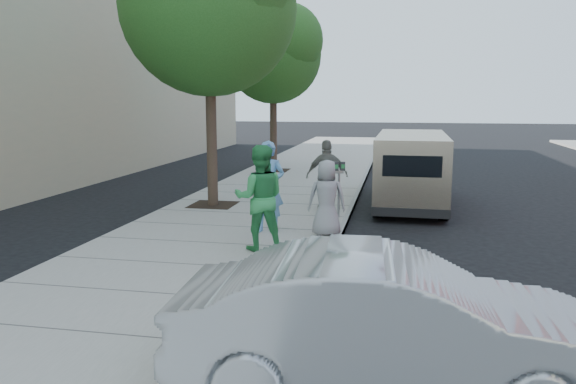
# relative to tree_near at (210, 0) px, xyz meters

# --- Properties ---
(ground) EXTENTS (120.00, 120.00, 0.00)m
(ground) POSITION_rel_tree_near_xyz_m (2.25, -2.40, -5.55)
(ground) COLOR black
(ground) RESTS_ON ground
(sidewalk) EXTENTS (5.00, 60.00, 0.15)m
(sidewalk) POSITION_rel_tree_near_xyz_m (1.25, -2.40, -5.47)
(sidewalk) COLOR gray
(sidewalk) RESTS_ON ground
(curb_face) EXTENTS (0.12, 60.00, 0.16)m
(curb_face) POSITION_rel_tree_near_xyz_m (3.69, -2.40, -5.47)
(curb_face) COLOR gray
(curb_face) RESTS_ON ground
(tree_near) EXTENTS (4.62, 4.60, 7.53)m
(tree_near) POSITION_rel_tree_near_xyz_m (0.00, 0.00, 0.00)
(tree_near) COLOR black
(tree_near) RESTS_ON sidewalk
(tree_far) EXTENTS (3.92, 3.80, 6.49)m
(tree_far) POSITION_rel_tree_near_xyz_m (-0.00, 7.60, -0.66)
(tree_far) COLOR black
(tree_far) RESTS_ON sidewalk
(parking_meter) EXTENTS (0.30, 0.20, 1.37)m
(parking_meter) POSITION_rel_tree_near_xyz_m (3.50, -0.96, -4.40)
(parking_meter) COLOR gray
(parking_meter) RESTS_ON sidewalk
(van) EXTENTS (1.94, 5.55, 2.05)m
(van) POSITION_rel_tree_near_xyz_m (5.27, 1.76, -4.46)
(van) COLOR tan
(van) RESTS_ON ground
(sedan) EXTENTS (4.60, 1.84, 1.49)m
(sedan) POSITION_rel_tree_near_xyz_m (4.88, -8.87, -4.80)
(sedan) COLOR #B2B6BA
(sedan) RESTS_ON ground
(person_officer) EXTENTS (0.77, 0.55, 1.99)m
(person_officer) POSITION_rel_tree_near_xyz_m (2.16, -2.78, -4.40)
(person_officer) COLOR #5C94C4
(person_officer) RESTS_ON sidewalk
(person_green_shirt) EXTENTS (1.13, 0.97, 2.03)m
(person_green_shirt) POSITION_rel_tree_near_xyz_m (2.33, -4.19, -4.38)
(person_green_shirt) COLOR #30944B
(person_green_shirt) RESTS_ON sidewalk
(person_gray_shirt) EXTENTS (0.87, 0.64, 1.63)m
(person_gray_shirt) POSITION_rel_tree_near_xyz_m (3.45, -2.89, -4.58)
(person_gray_shirt) COLOR gray
(person_gray_shirt) RESTS_ON sidewalk
(person_striped_polo) EXTENTS (1.16, 0.72, 1.84)m
(person_striped_polo) POSITION_rel_tree_near_xyz_m (3.11, -0.16, -4.48)
(person_striped_polo) COLOR slate
(person_striped_polo) RESTS_ON sidewalk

